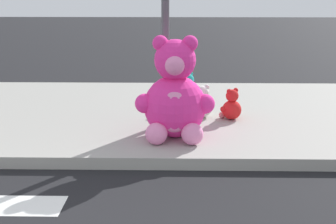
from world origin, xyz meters
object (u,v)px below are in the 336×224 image
object	(u,v)px
plush_red	(231,107)
plush_pink_large	(175,98)
plush_teal	(186,93)
sign_pole	(165,5)
plush_white	(202,104)

from	to	relation	value
plush_red	plush_pink_large	bearing A→B (deg)	-133.22
plush_pink_large	plush_teal	bearing A→B (deg)	83.86
sign_pole	plush_pink_large	xyz separation A→B (m)	(0.14, -0.59, -1.16)
sign_pole	plush_white	world-z (taller)	sign_pole
plush_pink_large	plush_red	world-z (taller)	plush_pink_large
sign_pole	plush_pink_large	world-z (taller)	sign_pole
plush_pink_large	sign_pole	bearing A→B (deg)	103.19
sign_pole	plush_teal	distance (m)	1.82
sign_pole	plush_pink_large	size ratio (longest dim) A/B	2.38
plush_red	plush_teal	bearing A→B (deg)	132.17
plush_white	plush_red	world-z (taller)	plush_white
plush_red	plush_teal	distance (m)	0.99
plush_pink_large	plush_red	xyz separation A→B (m)	(0.84, 0.89, -0.35)
plush_white	plush_pink_large	bearing A→B (deg)	-111.89
plush_pink_large	plush_white	distance (m)	1.14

